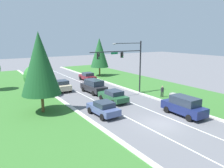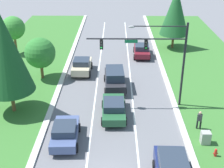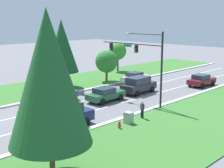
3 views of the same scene
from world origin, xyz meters
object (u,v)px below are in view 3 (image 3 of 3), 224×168
Objects in this scene: navy_suv at (65,115)px; champagne_sedan at (135,78)px; utility_cabinet at (128,118)px; forest_sedan at (105,94)px; oak_far_left_tree at (106,62)px; fire_hydrant at (119,125)px; conifer_near_right_tree at (49,78)px; burgundy_sedan at (201,80)px; slate_blue_sedan at (59,94)px; traffic_signal_mast at (143,56)px; pedestrian at (142,109)px; charcoal_suv at (139,85)px; conifer_mid_left_tree at (62,46)px; oak_near_left_tree at (118,51)px.

navy_suv reaches higher than champagne_sedan.
champagne_sedan is 16.94m from utility_cabinet.
forest_sedan is 1.01× the size of oak_far_left_tree.
conifer_near_right_tree is (2.96, -8.68, 5.57)m from fire_hydrant.
slate_blue_sedan is at bearing -108.84° from burgundy_sedan.
navy_suv is at bearing -66.80° from champagne_sedan.
oak_far_left_tree is (-11.47, 5.82, -2.28)m from traffic_signal_mast.
pedestrian is at bearing 96.43° from fire_hydrant.
utility_cabinet is 0.23× the size of oak_far_left_tree.
charcoal_suv is at bearing -108.27° from burgundy_sedan.
oak_far_left_tree is (-7.93, 2.19, 1.91)m from charcoal_suv.
navy_suv is 19.95m from oak_far_left_tree.
conifer_mid_left_tree reaches higher than pedestrian.
burgundy_sedan reaches higher than slate_blue_sedan.
utility_cabinet is at bearing -16.24° from conifer_mid_left_tree.
burgundy_sedan is 6.46× the size of fire_hydrant.
traffic_signal_mast reaches higher than charcoal_suv.
traffic_signal_mast is 13.55m from burgundy_sedan.
charcoal_suv is at bearing -37.03° from oak_near_left_tree.
conifer_near_right_tree reaches higher than pedestrian.
utility_cabinet is at bearing -50.68° from champagne_sedan.
slate_blue_sedan is 21.41m from oak_near_left_tree.
navy_suv is 2.97× the size of pedestrian.
burgundy_sedan is 4.25× the size of utility_cabinet.
utility_cabinet is 0.11× the size of conifer_near_right_tree.
fire_hydrant is at bearing 40.71° from navy_suv.
conifer_mid_left_tree is at bearing -98.48° from oak_far_left_tree.
fire_hydrant is at bearing -76.98° from utility_cabinet.
champagne_sedan is at bearing 132.17° from charcoal_suv.
champagne_sedan is at bearing -33.24° from oak_near_left_tree.
burgundy_sedan is at bearing 91.60° from navy_suv.
slate_blue_sedan is at bearing -64.16° from oak_near_left_tree.
charcoal_suv reaches higher than pedestrian.
burgundy_sedan is 0.50× the size of conifer_mid_left_tree.
burgundy_sedan is at bearing 75.45° from forest_sedan.
pedestrian reaches higher than fire_hydrant.
charcoal_suv is at bearing 28.43° from conifer_mid_left_tree.
pedestrian is at bearing 91.09° from utility_cabinet.
conifer_mid_left_tree is at bearing -129.19° from burgundy_sedan.
pedestrian is at bearing -76.28° from burgundy_sedan.
oak_far_left_tree reaches higher than burgundy_sedan.
oak_near_left_tree is (-19.80, 17.35, 2.57)m from pedestrian.
oak_far_left_tree is (5.04, -7.60, -0.56)m from oak_near_left_tree.
oak_far_left_tree reaches higher than utility_cabinet.
conifer_near_right_tree is at bearing -40.05° from navy_suv.
oak_far_left_tree is (-11.57, 16.14, 1.89)m from navy_suv.
oak_near_left_tree reaches higher than slate_blue_sedan.
traffic_signal_mast is 6.68m from pedestrian.
conifer_near_right_tree reaches higher than champagne_sedan.
navy_suv is at bearing -140.43° from fire_hydrant.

